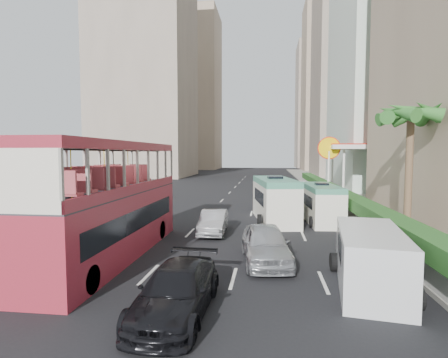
% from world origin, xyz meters
% --- Properties ---
extents(ground_plane, '(200.00, 200.00, 0.00)m').
position_xyz_m(ground_plane, '(0.00, 0.00, 0.00)').
color(ground_plane, black).
rests_on(ground_plane, ground).
extents(double_decker_bus, '(2.50, 11.00, 5.06)m').
position_xyz_m(double_decker_bus, '(-6.00, 0.00, 2.53)').
color(double_decker_bus, maroon).
rests_on(double_decker_bus, ground).
extents(car_silver_lane_a, '(1.53, 4.03, 1.31)m').
position_xyz_m(car_silver_lane_a, '(-2.24, 5.04, 0.00)').
color(car_silver_lane_a, '#AFB1B6').
rests_on(car_silver_lane_a, ground).
extents(car_silver_lane_b, '(2.45, 4.83, 1.58)m').
position_xyz_m(car_silver_lane_b, '(0.75, 0.04, 0.00)').
color(car_silver_lane_b, '#AFB1B6').
rests_on(car_silver_lane_b, ground).
extents(car_black, '(2.01, 4.70, 1.35)m').
position_xyz_m(car_black, '(-1.71, -5.03, 0.00)').
color(car_black, black).
rests_on(car_black, ground).
extents(van_asset, '(2.10, 4.51, 1.25)m').
position_xyz_m(van_asset, '(1.01, 14.87, 0.00)').
color(van_asset, silver).
rests_on(van_asset, ground).
extents(minibus_near, '(3.19, 6.78, 2.89)m').
position_xyz_m(minibus_near, '(1.30, 9.16, 1.44)').
color(minibus_near, silver).
rests_on(minibus_near, ground).
extents(minibus_far, '(2.21, 5.71, 2.49)m').
position_xyz_m(minibus_far, '(4.36, 9.21, 1.24)').
color(minibus_far, silver).
rests_on(minibus_far, ground).
extents(panel_van_near, '(2.69, 5.18, 1.98)m').
position_xyz_m(panel_van_near, '(4.28, -2.31, 0.99)').
color(panel_van_near, silver).
rests_on(panel_van_near, ground).
extents(panel_van_far, '(2.53, 4.83, 1.84)m').
position_xyz_m(panel_van_far, '(4.07, 19.05, 0.92)').
color(panel_van_far, silver).
rests_on(panel_van_far, ground).
extents(sidewalk, '(6.00, 120.00, 0.18)m').
position_xyz_m(sidewalk, '(9.00, 25.00, 0.09)').
color(sidewalk, '#99968C').
rests_on(sidewalk, ground).
extents(kerb_wall, '(0.30, 44.00, 1.00)m').
position_xyz_m(kerb_wall, '(6.20, 14.00, 0.68)').
color(kerb_wall, silver).
rests_on(kerb_wall, sidewalk).
extents(hedge, '(1.10, 44.00, 0.70)m').
position_xyz_m(hedge, '(6.20, 14.00, 1.53)').
color(hedge, '#2D6626').
rests_on(hedge, kerb_wall).
extents(palm_tree, '(0.36, 0.36, 6.40)m').
position_xyz_m(palm_tree, '(7.80, 4.00, 3.38)').
color(palm_tree, brown).
rests_on(palm_tree, sidewalk).
extents(shell_station, '(6.50, 8.00, 5.50)m').
position_xyz_m(shell_station, '(10.00, 23.00, 2.75)').
color(shell_station, silver).
rests_on(shell_station, ground).
extents(tower_mid, '(16.00, 16.00, 50.00)m').
position_xyz_m(tower_mid, '(18.00, 58.00, 25.00)').
color(tower_mid, tan).
rests_on(tower_mid, ground).
extents(tower_far_a, '(14.00, 14.00, 44.00)m').
position_xyz_m(tower_far_a, '(17.00, 82.00, 22.00)').
color(tower_far_a, tan).
rests_on(tower_far_a, ground).
extents(tower_far_b, '(14.00, 14.00, 40.00)m').
position_xyz_m(tower_far_b, '(17.00, 104.00, 20.00)').
color(tower_far_b, tan).
rests_on(tower_far_b, ground).
extents(tower_left_a, '(18.00, 18.00, 52.00)m').
position_xyz_m(tower_left_a, '(-24.00, 55.00, 26.00)').
color(tower_left_a, tan).
rests_on(tower_left_a, ground).
extents(tower_left_b, '(16.00, 16.00, 46.00)m').
position_xyz_m(tower_left_b, '(-22.00, 90.00, 23.00)').
color(tower_left_b, tan).
rests_on(tower_left_b, ground).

